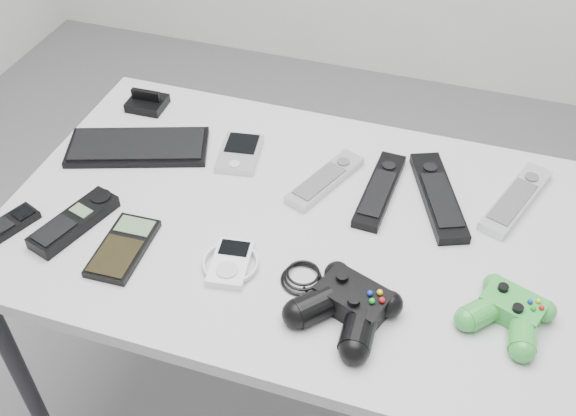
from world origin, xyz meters
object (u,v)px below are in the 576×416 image
(pda_keyboard, at_px, (138,146))
(calculator, at_px, (123,247))
(remote_silver_a, at_px, (325,179))
(mp3_player, at_px, (230,263))
(remote_black_a, at_px, (380,189))
(controller_green, at_px, (509,311))
(remote_silver_b, at_px, (516,199))
(controller_black, at_px, (348,304))
(cordless_handset, at_px, (74,221))
(remote_black_b, at_px, (438,195))
(pda, at_px, (240,153))
(desk, at_px, (291,242))
(mobile_phone, at_px, (10,223))

(pda_keyboard, height_order, calculator, pda_keyboard)
(remote_silver_a, height_order, mp3_player, remote_silver_a)
(pda_keyboard, xyz_separation_m, remote_black_a, (0.52, 0.02, 0.00))
(mp3_player, height_order, controller_green, controller_green)
(remote_silver_b, relative_size, mp3_player, 2.12)
(pda_keyboard, xyz_separation_m, controller_black, (0.53, -0.29, 0.02))
(remote_silver_a, height_order, cordless_handset, cordless_handset)
(mp3_player, bearing_deg, remote_black_b, 33.73)
(remote_black_a, distance_m, remote_black_b, 0.11)
(cordless_handset, bearing_deg, pda, 70.44)
(remote_black_b, distance_m, remote_silver_b, 0.15)
(remote_black_b, bearing_deg, mp3_player, -160.64)
(remote_black_b, bearing_deg, cordless_handset, -178.41)
(desk, xyz_separation_m, pda, (-0.16, 0.15, 0.07))
(remote_black_b, height_order, remote_silver_b, same)
(pda, height_order, remote_black_b, remote_black_b)
(controller_black, bearing_deg, remote_black_b, 93.24)
(calculator, relative_size, mp3_player, 1.47)
(cordless_handset, bearing_deg, remote_silver_a, 49.83)
(calculator, xyz_separation_m, controller_green, (0.68, 0.06, 0.02))
(remote_silver_b, relative_size, controller_green, 1.57)
(desk, relative_size, mobile_phone, 10.43)
(remote_black_a, relative_size, remote_black_b, 0.90)
(remote_black_a, relative_size, mp3_player, 2.07)
(mp3_player, distance_m, controller_black, 0.23)
(remote_black_b, distance_m, calculator, 0.61)
(controller_black, bearing_deg, mobile_phone, -160.37)
(remote_black_a, xyz_separation_m, remote_silver_b, (0.26, 0.06, 0.00))
(pda_keyboard, bearing_deg, mp3_player, -57.90)
(pda, xyz_separation_m, remote_silver_b, (0.57, 0.03, 0.00))
(remote_silver_a, height_order, mobile_phone, remote_silver_a)
(remote_silver_a, relative_size, cordless_handset, 1.10)
(mp3_player, bearing_deg, remote_black_a, 44.22)
(mobile_phone, xyz_separation_m, controller_black, (0.65, -0.00, 0.02))
(controller_black, bearing_deg, calculator, -162.08)
(calculator, bearing_deg, remote_black_a, 33.72)
(mobile_phone, height_order, controller_green, controller_green)
(remote_black_b, distance_m, cordless_handset, 0.70)
(calculator, bearing_deg, cordless_handset, 164.52)
(remote_black_a, relative_size, calculator, 1.41)
(remote_silver_b, distance_m, mp3_player, 0.57)
(mobile_phone, bearing_deg, desk, 41.87)
(calculator, bearing_deg, mp3_player, 4.70)
(pda, xyz_separation_m, calculator, (-0.10, -0.32, -0.00))
(remote_silver_a, xyz_separation_m, remote_black_b, (0.22, 0.02, 0.00))
(remote_silver_b, bearing_deg, remote_silver_a, -151.10)
(pda, relative_size, remote_black_a, 0.56)
(remote_silver_a, relative_size, controller_black, 0.72)
(remote_black_a, distance_m, controller_black, 0.31)
(remote_silver_b, bearing_deg, remote_black_b, -145.58)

